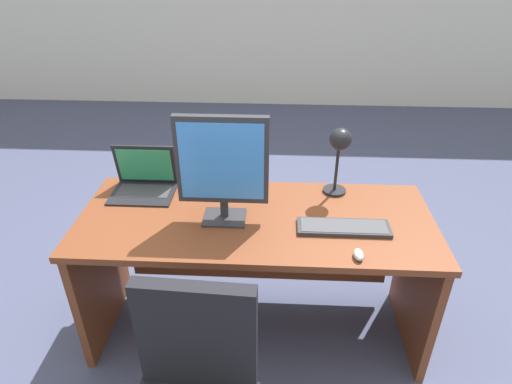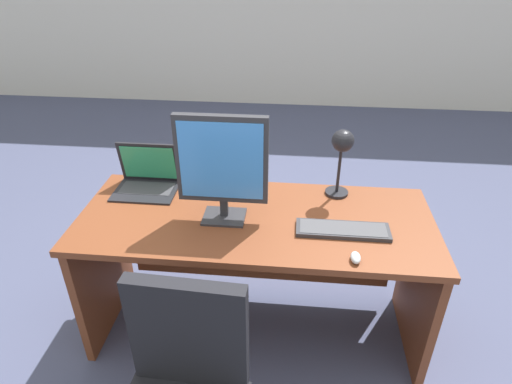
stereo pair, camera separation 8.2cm
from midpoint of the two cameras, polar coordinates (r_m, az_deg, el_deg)
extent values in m
plane|color=#474C6B|center=(3.77, 2.84, -0.22)|extent=(12.00, 12.00, 0.00)
cube|color=brown|center=(2.10, 1.03, -3.71)|extent=(1.71, 0.71, 0.03)
cube|color=brown|center=(2.53, -18.57, -9.57)|extent=(0.04, 0.62, 0.73)
cube|color=brown|center=(2.44, 21.37, -11.95)|extent=(0.04, 0.62, 0.73)
cube|color=brown|center=(2.52, 1.46, -6.78)|extent=(1.51, 0.02, 0.51)
cube|color=#2D2D33|center=(2.09, -3.06, -3.27)|extent=(0.20, 0.16, 0.01)
cube|color=#2D2D33|center=(2.07, -3.06, -1.94)|extent=(0.04, 0.02, 0.09)
cube|color=#2D2D33|center=(1.94, -3.31, 4.25)|extent=(0.42, 0.04, 0.42)
cube|color=#3F8CEA|center=(1.92, -3.40, 3.99)|extent=(0.37, 0.00, 0.37)
cube|color=black|center=(2.36, -13.28, 0.14)|extent=(0.33, 0.24, 0.01)
cube|color=#38383D|center=(2.37, -13.17, 0.49)|extent=(0.28, 0.13, 0.00)
cube|color=black|center=(2.39, -12.89, 3.87)|extent=(0.33, 0.05, 0.23)
cube|color=#2D9966|center=(2.38, -12.95, 3.75)|extent=(0.29, 0.03, 0.19)
cube|color=#2D2D33|center=(2.04, 12.46, -4.90)|extent=(0.43, 0.13, 0.02)
cube|color=#47474C|center=(2.03, 12.50, -4.65)|extent=(0.39, 0.11, 0.00)
ellipsoid|color=#B7BABF|center=(1.88, 14.19, -8.37)|extent=(0.04, 0.08, 0.03)
cylinder|color=black|center=(2.32, 11.53, -0.06)|extent=(0.12, 0.12, 0.01)
cylinder|color=black|center=(2.26, 11.88, 2.95)|extent=(0.02, 0.02, 0.26)
sphere|color=black|center=(2.16, 12.42, 6.58)|extent=(0.11, 0.11, 0.11)
cylinder|color=yellow|center=(2.30, -3.96, 1.10)|extent=(0.07, 0.07, 0.08)
torus|color=yellow|center=(2.29, -3.05, 1.15)|extent=(0.05, 0.01, 0.05)
cube|color=black|center=(1.66, -7.43, -18.01)|extent=(0.44, 0.08, 0.48)
camera|label=1|loc=(0.04, -88.86, 0.68)|focal=30.46mm
camera|label=2|loc=(0.04, 91.14, -0.68)|focal=30.46mm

